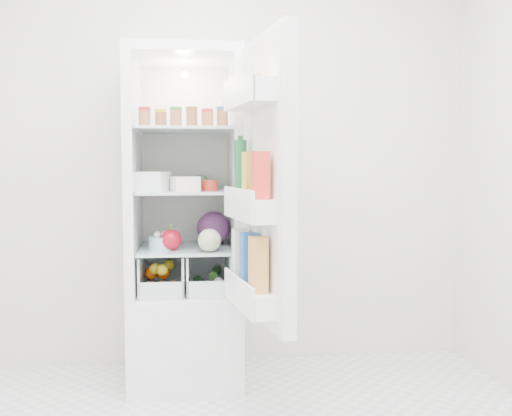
{
  "coord_description": "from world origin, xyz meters",
  "views": [
    {
      "loc": [
        -0.15,
        -1.92,
        1.19
      ],
      "look_at": [
        0.16,
        0.95,
        0.97
      ],
      "focal_mm": 40.0,
      "sensor_mm": 36.0,
      "label": 1
    }
  ],
  "objects": [
    {
      "name": "tub_white",
      "position": [
        -0.37,
        1.08,
        1.11
      ],
      "size": [
        0.2,
        0.2,
        0.1
      ],
      "primitive_type": "cube",
      "rotation": [
        0.0,
        0.0,
        -0.3
      ],
      "color": "white",
      "rests_on": "shelf_mid"
    },
    {
      "name": "fridge_door",
      "position": [
        0.15,
        0.61,
        1.09
      ],
      "size": [
        0.26,
        0.6,
        1.3
      ],
      "rotation": [
        0.0,
        0.0,
        1.74
      ],
      "color": "silver",
      "rests_on": "refrigerator"
    },
    {
      "name": "tub_cream",
      "position": [
        -0.2,
        1.05,
        1.1
      ],
      "size": [
        0.16,
        0.16,
        0.08
      ],
      "primitive_type": "cube",
      "rotation": [
        0.0,
        0.0,
        0.29
      ],
      "color": "white",
      "rests_on": "shelf_mid"
    },
    {
      "name": "citrus_pile",
      "position": [
        -0.33,
        1.12,
        0.59
      ],
      "size": [
        0.2,
        0.24,
        0.16
      ],
      "color": "#FF640D",
      "rests_on": "refrigerator"
    },
    {
      "name": "bell_pepper",
      "position": [
        -0.27,
        1.06,
        0.8
      ],
      "size": [
        0.11,
        0.11,
        0.11
      ],
      "primitive_type": "sphere",
      "color": "#B40B1D",
      "rests_on": "shelf_low"
    },
    {
      "name": "crisper_right",
      "position": [
        -0.08,
        1.19,
        0.61
      ],
      "size": [
        0.23,
        0.46,
        0.22
      ],
      "primitive_type": null,
      "color": "silver",
      "rests_on": "refrigerator"
    },
    {
      "name": "tub_green",
      "position": [
        -0.13,
        1.31,
        1.09
      ],
      "size": [
        0.1,
        0.14,
        0.07
      ],
      "primitive_type": "cube",
      "rotation": [
        0.0,
        0.0,
        -0.08
      ],
      "color": "#3F8B46",
      "rests_on": "shelf_mid"
    },
    {
      "name": "crisper_left",
      "position": [
        -0.32,
        1.19,
        0.61
      ],
      "size": [
        0.23,
        0.46,
        0.22
      ],
      "primitive_type": null,
      "color": "silver",
      "rests_on": "refrigerator"
    },
    {
      "name": "red_cabbage",
      "position": [
        -0.05,
        1.25,
        0.84
      ],
      "size": [
        0.19,
        0.19,
        0.19
      ],
      "primitive_type": "sphere",
      "color": "#602161",
      "rests_on": "shelf_low"
    },
    {
      "name": "mushroom_bowl",
      "position": [
        -0.32,
        1.1,
        0.78
      ],
      "size": [
        0.16,
        0.16,
        0.07
      ],
      "primitive_type": "cylinder",
      "rotation": [
        0.0,
        0.0,
        0.14
      ],
      "color": "#9BCFE7",
      "rests_on": "shelf_low"
    },
    {
      "name": "salad_bag",
      "position": [
        -0.08,
        0.99,
        0.81
      ],
      "size": [
        0.12,
        0.12,
        0.12
      ],
      "primitive_type": "sphere",
      "color": "#AFC190",
      "rests_on": "shelf_low"
    },
    {
      "name": "shelf_mid",
      "position": [
        -0.2,
        1.19,
        1.05
      ],
      "size": [
        0.49,
        0.53,
        0.02
      ],
      "primitive_type": "cube",
      "color": "silver",
      "rests_on": "refrigerator"
    },
    {
      "name": "refrigerator",
      "position": [
        -0.2,
        1.25,
        0.67
      ],
      "size": [
        0.6,
        0.6,
        1.8
      ],
      "color": "silver",
      "rests_on": "ground"
    },
    {
      "name": "squeeze_bottle",
      "position": [
        0.01,
        1.23,
        1.47
      ],
      "size": [
        0.06,
        0.06,
        0.16
      ],
      "primitive_type": "cylinder",
      "rotation": [
        0.0,
        0.0,
        0.38
      ],
      "color": "white",
      "rests_on": "shelf_top"
    },
    {
      "name": "foil_tray",
      "position": [
        -0.36,
        1.19,
        1.08
      ],
      "size": [
        0.2,
        0.17,
        0.04
      ],
      "primitive_type": "cube",
      "rotation": [
        0.0,
        0.0,
        -0.31
      ],
      "color": "silver",
      "rests_on": "shelf_mid"
    },
    {
      "name": "room_walls",
      "position": [
        0.0,
        0.0,
        1.59
      ],
      "size": [
        3.02,
        3.02,
        2.61
      ],
      "color": "silver",
      "rests_on": "ground"
    },
    {
      "name": "condiment_jars",
      "position": [
        -0.2,
        1.07,
        1.43
      ],
      "size": [
        0.46,
        0.16,
        0.08
      ],
      "color": "#B21919",
      "rests_on": "shelf_top"
    },
    {
      "name": "shelf_top",
      "position": [
        -0.2,
        1.19,
        1.38
      ],
      "size": [
        0.49,
        0.53,
        0.02
      ],
      "primitive_type": "cube",
      "color": "silver",
      "rests_on": "refrigerator"
    },
    {
      "name": "tin_red",
      "position": [
        -0.07,
        1.1,
        1.09
      ],
      "size": [
        0.09,
        0.09,
        0.06
      ],
      "primitive_type": "cylinder",
      "rotation": [
        0.0,
        0.0,
        0.04
      ],
      "color": "red",
      "rests_on": "shelf_mid"
    },
    {
      "name": "shelf_low",
      "position": [
        -0.2,
        1.19,
        0.74
      ],
      "size": [
        0.49,
        0.53,
        0.01
      ],
      "primitive_type": "cube",
      "color": "silver",
      "rests_on": "refrigerator"
    },
    {
      "name": "veg_pile",
      "position": [
        -0.07,
        1.18,
        0.56
      ],
      "size": [
        0.16,
        0.3,
        0.1
      ],
      "color": "#1F4717",
      "rests_on": "refrigerator"
    }
  ]
}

